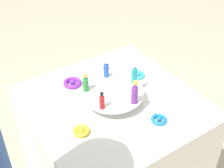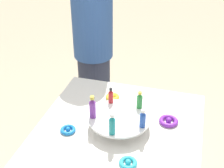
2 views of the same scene
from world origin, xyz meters
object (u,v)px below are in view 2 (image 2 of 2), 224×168
bottle_teal (112,125)px  bottle_red (111,96)px  ribbon_bow_teal (128,163)px  bottle_green (140,100)px  display_stand (119,119)px  ribbon_bow_gold (112,97)px  bottle_purple (93,108)px  bottle_blue (143,119)px  ribbon_bow_purple (169,121)px  ribbon_bow_blue (68,130)px  person_figure (93,37)px

bottle_teal → bottle_red: (-0.25, -0.08, -0.01)m
ribbon_bow_teal → bottle_green: bearing=-176.2°
bottle_teal → bottle_red: bearing=-163.1°
display_stand → ribbon_bow_gold: display_stand is taller
ribbon_bow_gold → bottle_purple: bearing=-4.9°
bottle_blue → ribbon_bow_gold: 0.39m
bottle_teal → ribbon_bow_purple: (-0.24, 0.25, -0.11)m
bottle_teal → bottle_blue: bottle_teal is taller
ribbon_bow_blue → person_figure: 0.90m
ribbon_bow_blue → person_figure: size_ratio=0.05×
bottle_green → ribbon_bow_gold: bottle_green is taller
bottle_teal → bottle_purple: bottle_purple is taller
bottle_blue → ribbon_bow_gold: bearing=-141.0°
bottle_teal → ribbon_bow_blue: size_ratio=1.46×
display_stand → person_figure: 0.87m
bottle_teal → bottle_blue: 0.16m
person_figure → bottle_red: bearing=-1.3°
bottle_purple → person_figure: 0.85m
ribbon_bow_blue → display_stand: bearing=113.4°
ribbon_bow_teal → person_figure: 1.14m
bottle_blue → ribbon_bow_blue: bottle_blue is taller
bottle_red → ribbon_bow_purple: bearing=89.0°
bottle_purple → ribbon_bow_gold: size_ratio=1.57×
ribbon_bow_blue → bottle_green: bearing=123.2°
bottle_green → ribbon_bow_purple: bottle_green is taller
ribbon_bow_teal → ribbon_bow_gold: size_ratio=1.02×
ribbon_bow_purple → display_stand: bearing=-66.6°
bottle_blue → bottle_red: 0.26m
bottle_red → ribbon_bow_gold: size_ratio=1.12×
bottle_teal → ribbon_bow_gold: 0.41m
ribbon_bow_teal → ribbon_bow_purple: ribbon_bow_purple is taller
display_stand → bottle_blue: (0.04, 0.13, 0.07)m
display_stand → ribbon_bow_purple: display_stand is taller
ribbon_bow_teal → display_stand: bearing=-156.6°
bottle_blue → bottle_green: size_ratio=1.02×
bottle_blue → ribbon_bow_purple: (-0.15, 0.12, -0.10)m
display_stand → ribbon_bow_blue: display_stand is taller
ribbon_bow_purple → bottle_blue: bearing=-37.8°
ribbon_bow_teal → ribbon_bow_gold: ribbon_bow_gold is taller
display_stand → bottle_green: bearing=142.9°
bottle_purple → ribbon_bow_teal: bearing=48.9°
bottle_green → ribbon_bow_blue: bearing=-56.8°
bottle_red → bottle_purple: bearing=-19.1°
ribbon_bow_blue → ribbon_bow_teal: (0.14, 0.35, 0.00)m
bottle_blue → ribbon_bow_gold: bottle_blue is taller
display_stand → bottle_green: bottle_green is taller
bottle_red → bottle_purple: 0.16m
ribbon_bow_blue → ribbon_bow_gold: 0.38m
ribbon_bow_gold → person_figure: (-0.52, -0.30, 0.14)m
bottle_teal → person_figure: bearing=-156.1°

